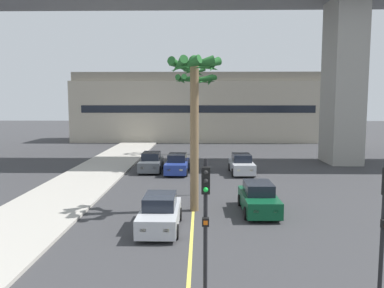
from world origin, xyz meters
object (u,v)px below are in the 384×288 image
object	(u,v)px
car_queue_second	(151,163)
traffic_light_median_near	(206,211)
traffic_light_median_far	(196,152)
palm_tree_far_median	(194,87)
palm_tree_mid_median	(194,89)
car_queue_fifth	(242,165)
car_queue_fourth	(160,213)
car_queue_front	(177,164)
car_queue_third	(259,199)
palm_tree_near_median	(195,91)

from	to	relation	value
car_queue_second	traffic_light_median_near	world-z (taller)	traffic_light_median_near
traffic_light_median_far	palm_tree_far_median	world-z (taller)	palm_tree_far_median
palm_tree_mid_median	car_queue_fifth	bearing A→B (deg)	71.26
car_queue_fourth	car_queue_front	bearing A→B (deg)	90.13
car_queue_third	palm_tree_near_median	world-z (taller)	palm_tree_near_median
car_queue_second	car_queue_fourth	world-z (taller)	same
car_queue_front	traffic_light_median_far	size ratio (longest dim) A/B	0.99
car_queue_fourth	palm_tree_far_median	size ratio (longest dim) A/B	0.43
car_queue_fourth	palm_tree_far_median	bearing A→B (deg)	87.30
car_queue_front	palm_tree_mid_median	world-z (taller)	palm_tree_mid_median
car_queue_fifth	palm_tree_near_median	distance (m)	7.21
car_queue_front	traffic_light_median_near	size ratio (longest dim) A/B	0.99
car_queue_fourth	traffic_light_median_near	distance (m)	7.03
car_queue_fifth	traffic_light_median_far	distance (m)	8.36
traffic_light_median_far	palm_tree_far_median	size ratio (longest dim) A/B	0.45
palm_tree_mid_median	palm_tree_far_median	distance (m)	21.90
car_queue_fifth	palm_tree_near_median	world-z (taller)	palm_tree_near_median
car_queue_third	traffic_light_median_far	xyz separation A→B (m)	(-3.29, 3.61, 1.99)
car_queue_third	car_queue_fifth	distance (m)	10.92
car_queue_second	palm_tree_near_median	bearing A→B (deg)	12.88
car_queue_fourth	palm_tree_mid_median	xyz separation A→B (m)	(1.50, 3.03, 5.69)
car_queue_fifth	traffic_light_median_far	world-z (taller)	traffic_light_median_far
car_queue_second	palm_tree_mid_median	world-z (taller)	palm_tree_mid_median
car_queue_third	traffic_light_median_far	size ratio (longest dim) A/B	0.98
car_queue_third	traffic_light_median_near	size ratio (longest dim) A/B	0.98
car_queue_front	palm_tree_near_median	bearing A→B (deg)	50.39
car_queue_fifth	palm_tree_near_median	bearing A→B (deg)	155.17
palm_tree_mid_median	palm_tree_far_median	size ratio (longest dim) A/B	0.86
palm_tree_far_median	car_queue_second	bearing A→B (deg)	-108.31
car_queue_third	palm_tree_near_median	distance (m)	14.39
car_queue_third	palm_tree_far_median	bearing A→B (deg)	99.50
car_queue_second	car_queue_fourth	distance (m)	14.79
car_queue_fourth	car_queue_fifth	xyz separation A→B (m)	(5.13, 13.72, 0.00)
car_queue_fourth	traffic_light_median_near	bearing A→B (deg)	-72.96
car_queue_second	car_queue_third	size ratio (longest dim) A/B	1.00
car_queue_front	palm_tree_far_median	distance (m)	12.99
traffic_light_median_near	palm_tree_near_median	world-z (taller)	palm_tree_near_median
palm_tree_near_median	car_queue_third	bearing A→B (deg)	-74.59
car_queue_fifth	palm_tree_near_median	xyz separation A→B (m)	(-3.74, 1.73, 5.92)
car_queue_front	palm_tree_near_median	distance (m)	6.32
car_queue_fifth	car_queue_third	bearing A→B (deg)	-91.34
traffic_light_median_far	palm_tree_near_median	xyz separation A→B (m)	(-0.20, 9.04, 3.92)
traffic_light_median_near	palm_tree_mid_median	world-z (taller)	palm_tree_mid_median
car_queue_fourth	palm_tree_near_median	bearing A→B (deg)	84.86
car_queue_second	car_queue_fourth	bearing A→B (deg)	-81.33
car_queue_third	car_queue_fifth	xyz separation A→B (m)	(0.26, 10.92, 0.00)
traffic_light_median_far	car_queue_fifth	bearing A→B (deg)	64.12
traffic_light_median_far	palm_tree_far_median	xyz separation A→B (m)	(-0.41, 18.50, 4.51)
car_queue_second	car_queue_fourth	xyz separation A→B (m)	(2.23, -14.62, 0.00)
car_queue_second	car_queue_fifth	xyz separation A→B (m)	(7.36, -0.90, 0.00)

